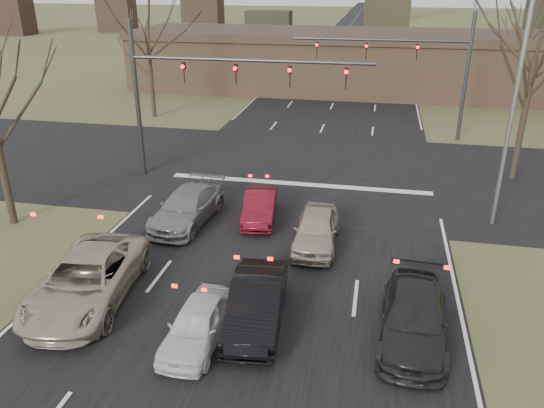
# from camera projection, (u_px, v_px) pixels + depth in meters

# --- Properties ---
(ground) EXTENTS (360.00, 360.00, 0.00)m
(ground) POSITION_uv_depth(u_px,v_px,m) (231.00, 340.00, 15.71)
(ground) COLOR #494F2A
(ground) RESTS_ON ground
(road_main) EXTENTS (14.00, 300.00, 0.02)m
(road_main) POSITION_uv_depth(u_px,v_px,m) (353.00, 57.00, 69.66)
(road_main) COLOR black
(road_main) RESTS_ON ground
(road_cross) EXTENTS (200.00, 14.00, 0.02)m
(road_cross) POSITION_uv_depth(u_px,v_px,m) (304.00, 171.00, 29.19)
(road_cross) COLOR black
(road_cross) RESTS_ON ground
(building) EXTENTS (42.40, 10.40, 5.30)m
(building) POSITION_uv_depth(u_px,v_px,m) (362.00, 61.00, 48.45)
(building) COLOR brown
(building) RESTS_ON ground
(mast_arm_near) EXTENTS (12.12, 0.24, 8.00)m
(mast_arm_near) POSITION_uv_depth(u_px,v_px,m) (196.00, 82.00, 26.33)
(mast_arm_near) COLOR #383A3D
(mast_arm_near) RESTS_ON ground
(mast_arm_far) EXTENTS (11.12, 0.24, 8.00)m
(mast_arm_far) POSITION_uv_depth(u_px,v_px,m) (421.00, 60.00, 33.27)
(mast_arm_far) COLOR #383A3D
(mast_arm_far) RESTS_ON ground
(streetlight_right_near) EXTENTS (2.34, 0.25, 10.00)m
(streetlight_right_near) POSITION_uv_depth(u_px,v_px,m) (510.00, 96.00, 20.87)
(streetlight_right_near) COLOR gray
(streetlight_right_near) RESTS_ON ground
(streetlight_right_far) EXTENTS (2.34, 0.25, 10.00)m
(streetlight_right_far) POSITION_uv_depth(u_px,v_px,m) (467.00, 45.00, 36.07)
(streetlight_right_far) COLOR gray
(streetlight_right_far) RESTS_ON ground
(tree_left_far) EXTENTS (5.70, 5.70, 9.50)m
(tree_left_far) POSITION_uv_depth(u_px,v_px,m) (145.00, 15.00, 37.63)
(tree_left_far) COLOR black
(tree_left_far) RESTS_ON ground
(tree_right_far) EXTENTS (5.40, 5.40, 9.00)m
(tree_right_far) POSITION_uv_depth(u_px,v_px,m) (531.00, 16.00, 41.68)
(tree_right_far) COLOR black
(tree_right_far) RESTS_ON ground
(car_silver_suv) EXTENTS (3.30, 6.09, 1.62)m
(car_silver_suv) POSITION_uv_depth(u_px,v_px,m) (87.00, 279.00, 17.32)
(car_silver_suv) COLOR #B4A892
(car_silver_suv) RESTS_ON ground
(car_white_sedan) EXTENTS (1.57, 3.67, 1.24)m
(car_white_sedan) POSITION_uv_depth(u_px,v_px,m) (197.00, 324.00, 15.43)
(car_white_sedan) COLOR silver
(car_white_sedan) RESTS_ON ground
(car_black_hatch) EXTENTS (1.97, 4.59, 1.47)m
(car_black_hatch) POSITION_uv_depth(u_px,v_px,m) (257.00, 303.00, 16.22)
(car_black_hatch) COLOR black
(car_black_hatch) RESTS_ON ground
(car_charcoal_sedan) EXTENTS (2.20, 4.86, 1.38)m
(car_charcoal_sedan) POSITION_uv_depth(u_px,v_px,m) (414.00, 318.00, 15.58)
(car_charcoal_sedan) COLOR black
(car_charcoal_sedan) RESTS_ON ground
(car_grey_ahead) EXTENTS (2.41, 5.09, 1.43)m
(car_grey_ahead) POSITION_uv_depth(u_px,v_px,m) (187.00, 207.00, 22.98)
(car_grey_ahead) COLOR gray
(car_grey_ahead) RESTS_ON ground
(car_red_ahead) EXTENTS (1.80, 3.93, 1.25)m
(car_red_ahead) POSITION_uv_depth(u_px,v_px,m) (260.00, 206.00, 23.25)
(car_red_ahead) COLOR #5F0D1A
(car_red_ahead) RESTS_ON ground
(car_silver_ahead) EXTENTS (1.76, 4.19, 1.42)m
(car_silver_ahead) POSITION_uv_depth(u_px,v_px,m) (316.00, 229.00, 20.96)
(car_silver_ahead) COLOR #B7A894
(car_silver_ahead) RESTS_ON ground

